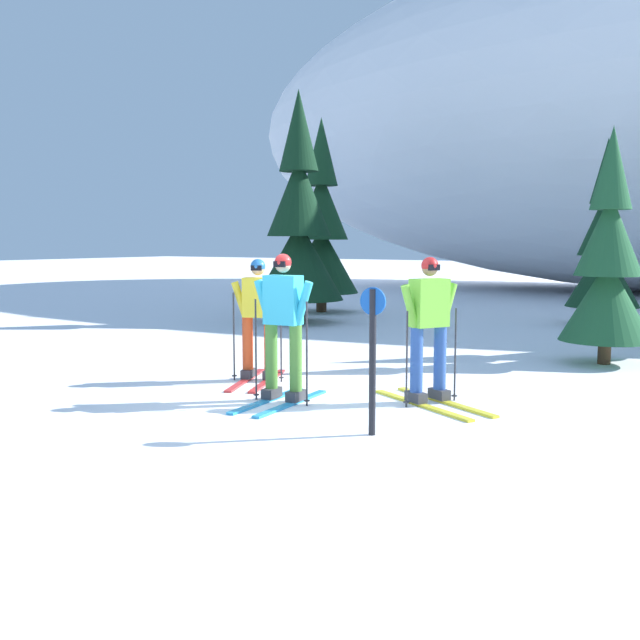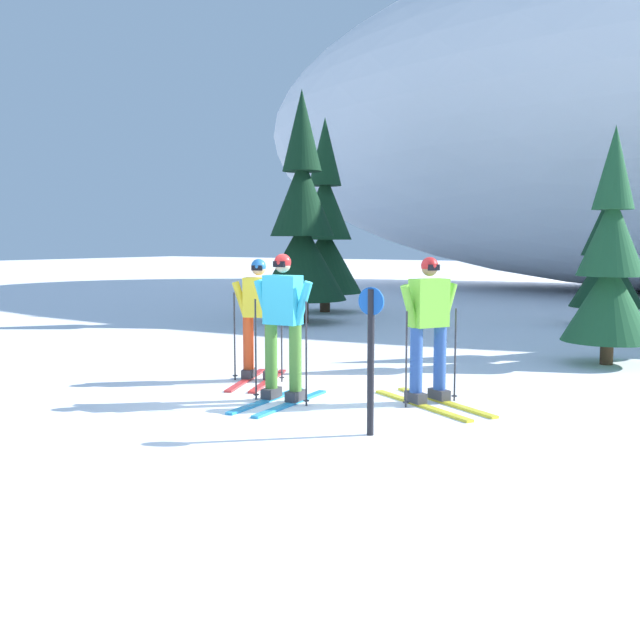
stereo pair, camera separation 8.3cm
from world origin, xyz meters
TOP-DOWN VIEW (x-y plane):
  - ground_plane at (0.00, 0.00)m, footprint 120.00×120.00m
  - skier_lime_jacket at (1.24, 1.20)m, footprint 1.79×1.26m
  - skier_cyan_jacket at (-0.28, 0.33)m, footprint 0.81×1.61m
  - skier_yellow_jacket at (-1.35, 1.26)m, footprint 0.97×1.66m
  - pine_tree_far_left at (-5.80, 10.02)m, footprint 2.02×2.02m
  - pine_tree_left at (-4.87, 7.53)m, footprint 2.10×2.10m
  - pine_tree_center_left at (1.33, 10.83)m, footprint 1.65×1.65m
  - pine_tree_center_right at (2.47, 5.25)m, footprint 1.43×1.43m
  - trail_marker_post at (1.34, -0.43)m, footprint 0.28×0.07m

SIDE VIEW (x-z plane):
  - ground_plane at x=0.00m, z-range 0.00..0.00m
  - trail_marker_post at x=1.34m, z-range 0.10..1.59m
  - skier_yellow_jacket at x=-1.35m, z-range 0.03..1.73m
  - skier_lime_jacket at x=1.24m, z-range 0.05..1.80m
  - skier_cyan_jacket at x=-0.28m, z-range 0.06..1.85m
  - pine_tree_center_right at x=2.47m, z-range -0.30..3.40m
  - pine_tree_center_left at x=1.33m, z-range -0.35..3.91m
  - pine_tree_far_left at x=-5.80m, z-range -0.43..4.80m
  - pine_tree_left at x=-4.87m, z-range -0.44..4.99m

